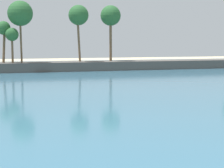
% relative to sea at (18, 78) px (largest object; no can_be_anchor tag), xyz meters
% --- Properties ---
extents(sea, '(220.00, 104.39, 0.06)m').
position_rel_sea_xyz_m(sea, '(0.00, 0.00, 0.00)').
color(sea, '#386B84').
rests_on(sea, ground).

